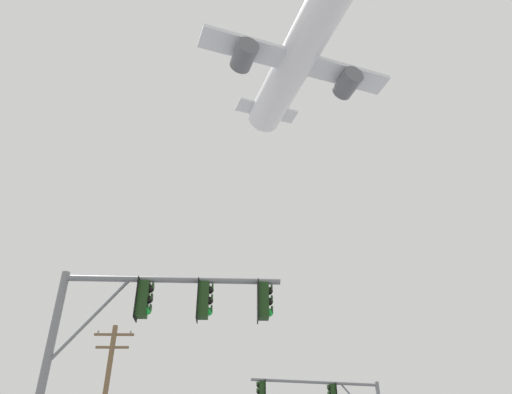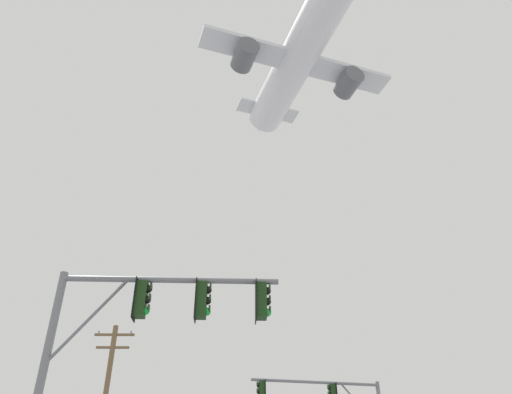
{
  "view_description": "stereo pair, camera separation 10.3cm",
  "coord_description": "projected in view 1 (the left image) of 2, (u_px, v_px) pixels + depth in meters",
  "views": [
    {
      "loc": [
        -1.06,
        -4.14,
        1.5
      ],
      "look_at": [
        -0.63,
        19.17,
        15.86
      ],
      "focal_mm": 34.62,
      "sensor_mm": 36.0,
      "label": 1
    },
    {
      "loc": [
        -0.96,
        -4.14,
        1.5
      ],
      "look_at": [
        -0.63,
        19.17,
        15.86
      ],
      "focal_mm": 34.62,
      "sensor_mm": 36.0,
      "label": 2
    }
  ],
  "objects": [
    {
      "name": "airplane",
      "position": [
        299.0,
        54.0,
        58.27
      ],
      "size": [
        23.38,
        30.26,
        8.39
      ],
      "color": "white"
    },
    {
      "name": "signal_pole_near",
      "position": [
        143.0,
        331.0,
        11.8
      ],
      "size": [
        5.54,
        0.54,
        6.42
      ],
      "color": "slate",
      "rests_on": "ground"
    }
  ]
}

